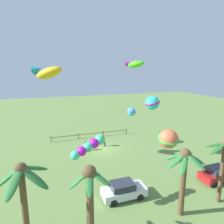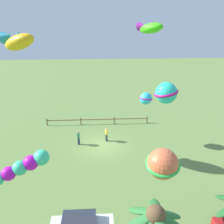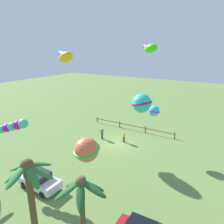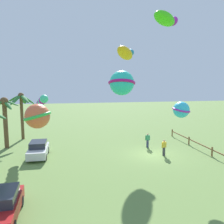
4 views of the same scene
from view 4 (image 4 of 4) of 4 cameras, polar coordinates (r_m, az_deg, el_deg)
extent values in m
plane|color=olive|center=(23.16, 10.40, -10.66)|extent=(120.00, 120.00, 0.00)
cylinder|color=brown|center=(27.10, -25.54, -2.97)|extent=(0.46, 0.46, 5.19)
ellipsoid|color=#2D7033|center=(27.43, -25.50, 1.86)|extent=(1.38, 0.47, 1.11)
ellipsoid|color=#2D7033|center=(26.28, -25.11, 1.68)|extent=(1.29, 1.29, 1.10)
ellipsoid|color=#2D7033|center=(26.79, -24.30, 2.11)|extent=(0.75, 1.57, 0.85)
sphere|color=brown|center=(26.79, -25.85, 2.50)|extent=(0.88, 0.88, 0.88)
cylinder|color=brown|center=(30.49, -21.99, -1.31)|extent=(0.38, 0.38, 5.59)
ellipsoid|color=#2D7033|center=(31.02, -21.76, 3.03)|extent=(1.82, 0.76, 1.47)
ellipsoid|color=#2D7033|center=(30.70, -23.69, 3.20)|extent=(1.17, 2.02, 1.17)
ellipsoid|color=#2D7033|center=(29.64, -23.36, 2.90)|extent=(1.86, 1.50, 1.34)
ellipsoid|color=#2D7033|center=(29.42, -21.42, 3.17)|extent=(1.89, 1.64, 1.16)
ellipsoid|color=#2D7033|center=(30.48, -20.73, 3.02)|extent=(1.31, 1.84, 1.46)
sphere|color=brown|center=(30.22, -22.25, 3.93)|extent=(0.72, 0.72, 0.72)
cube|color=brown|center=(24.20, 24.20, -9.23)|extent=(0.12, 0.12, 0.95)
cube|color=brown|center=(27.67, 19.06, -6.93)|extent=(0.12, 0.12, 0.95)
cube|color=brown|center=(31.35, 15.12, -5.11)|extent=(0.12, 0.12, 0.95)
cube|color=brown|center=(25.86, 21.47, -7.60)|extent=(12.97, 0.09, 0.11)
cube|color=#A51919|center=(13.94, -26.39, -21.35)|extent=(3.96, 1.85, 0.70)
cube|color=#282D38|center=(13.79, -26.40, -18.75)|extent=(2.08, 1.57, 0.56)
cylinder|color=black|center=(14.98, -22.11, -20.31)|extent=(0.61, 0.20, 0.60)
cube|color=silver|center=(23.09, -18.30, -9.41)|extent=(3.91, 1.72, 0.70)
cube|color=#282D38|center=(23.06, -18.31, -7.81)|extent=(2.04, 1.51, 0.56)
cylinder|color=black|center=(21.94, -16.62, -11.06)|extent=(0.60, 0.18, 0.60)
cylinder|color=black|center=(22.16, -20.72, -11.05)|extent=(0.60, 0.18, 0.60)
cylinder|color=black|center=(24.24, -16.04, -9.27)|extent=(0.60, 0.18, 0.60)
cylinder|color=black|center=(24.44, -19.74, -9.28)|extent=(0.60, 0.18, 0.60)
cylinder|color=#38383D|center=(22.99, 13.11, -9.77)|extent=(0.26, 0.26, 0.84)
cube|color=yellow|center=(22.80, 13.16, -8.11)|extent=(0.30, 0.42, 0.54)
sphere|color=#A37556|center=(22.70, 13.19, -7.20)|extent=(0.21, 0.21, 0.21)
cylinder|color=yellow|center=(22.94, 13.63, -8.16)|extent=(0.09, 0.09, 0.52)
cylinder|color=yellow|center=(22.68, 12.68, -8.31)|extent=(0.09, 0.09, 0.52)
cylinder|color=#2D3351|center=(25.45, 9.06, -7.98)|extent=(0.26, 0.26, 0.84)
cube|color=#338956|center=(25.28, 9.09, -6.47)|extent=(0.25, 0.39, 0.54)
sphere|color=tan|center=(25.19, 9.11, -5.64)|extent=(0.21, 0.21, 0.21)
cylinder|color=#338956|center=(25.23, 8.58, -6.61)|extent=(0.09, 0.09, 0.52)
cylinder|color=#338956|center=(25.36, 9.59, -6.56)|extent=(0.09, 0.09, 0.52)
sphere|color=#34CAF2|center=(18.26, 17.27, 0.55)|extent=(1.27, 1.27, 1.27)
torus|color=purple|center=(18.26, 17.27, 0.55)|extent=(1.97, 1.97, 0.42)
sphere|color=#E4663D|center=(17.43, -18.52, -1.01)|extent=(1.84, 1.84, 1.84)
torus|color=green|center=(17.43, -18.52, -1.01)|extent=(2.50, 2.49, 0.74)
ellipsoid|color=#40DE18|center=(18.27, 13.27, 22.20)|extent=(2.43, 2.66, 1.20)
cone|color=#AF24B6|center=(19.22, 14.89, 21.89)|extent=(1.11, 1.13, 0.85)
cone|color=#AF24B6|center=(18.38, 13.31, 23.35)|extent=(0.66, 0.66, 0.48)
ellipsoid|color=yellow|center=(28.38, 3.32, 14.78)|extent=(3.84, 3.34, 2.10)
cone|color=teal|center=(29.83, 4.33, 15.24)|extent=(1.67, 1.60, 1.31)
cone|color=teal|center=(28.46, 3.33, 15.86)|extent=(0.92, 0.92, 0.68)
sphere|color=#27D2B8|center=(15.86, 2.52, 7.42)|extent=(1.74, 1.74, 1.74)
torus|color=#B3147A|center=(15.86, 2.52, 7.42)|extent=(2.38, 2.38, 0.62)
sphere|color=#3DD89B|center=(24.12, -16.97, 3.22)|extent=(0.87, 0.87, 0.87)
sphere|color=#C213C1|center=(24.70, -17.28, 2.87)|extent=(0.83, 0.83, 0.83)
sphere|color=#3DD89B|center=(25.27, -17.56, 2.54)|extent=(0.80, 0.80, 0.80)
sphere|color=#C213C1|center=(25.85, -17.84, 2.22)|extent=(0.76, 0.76, 0.76)
sphere|color=#3DD89B|center=(26.43, -18.10, 1.92)|extent=(0.73, 0.73, 0.73)
camera|label=1|loc=(33.27, -43.67, 12.30)|focal=31.70mm
camera|label=2|loc=(25.23, -45.26, 17.42)|focal=36.75mm
camera|label=3|loc=(16.35, -71.32, 19.39)|focal=33.57mm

